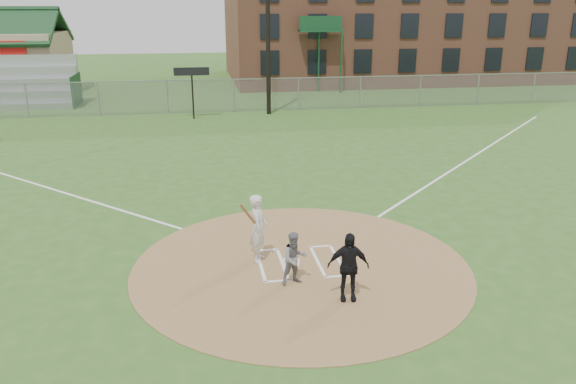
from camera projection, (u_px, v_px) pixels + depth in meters
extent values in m
plane|color=#30591E|center=(301.00, 266.00, 14.04)|extent=(140.00, 140.00, 0.00)
cylinder|color=#9B7649|center=(301.00, 266.00, 14.04)|extent=(8.40, 8.40, 0.02)
cube|color=silver|center=(291.00, 262.00, 14.15)|extent=(0.52, 0.52, 0.03)
cube|color=white|center=(469.00, 159.00, 23.88)|extent=(17.04, 17.04, 0.01)
cube|color=white|center=(21.00, 179.00, 21.06)|extent=(17.04, 17.04, 0.01)
imported|color=slate|center=(295.00, 258.00, 12.92)|extent=(0.71, 0.61, 1.27)
imported|color=black|center=(348.00, 267.00, 12.19)|extent=(0.96, 0.52, 1.56)
cube|color=white|center=(261.00, 265.00, 14.02)|extent=(0.08, 1.80, 0.01)
cube|color=white|center=(282.00, 264.00, 14.10)|extent=(0.08, 1.80, 0.01)
cube|color=white|center=(267.00, 250.00, 14.90)|extent=(0.62, 0.08, 0.01)
cube|color=white|center=(277.00, 281.00, 13.22)|extent=(0.62, 0.08, 0.01)
cube|color=white|center=(338.00, 260.00, 14.33)|extent=(0.08, 1.80, 0.01)
cube|color=white|center=(317.00, 261.00, 14.24)|extent=(0.08, 1.80, 0.01)
cube|color=white|center=(320.00, 246.00, 15.13)|extent=(0.62, 0.08, 0.01)
cube|color=white|center=(336.00, 276.00, 13.44)|extent=(0.62, 0.08, 0.01)
imported|color=silver|center=(258.00, 228.00, 14.05)|extent=(0.56, 0.72, 1.75)
cylinder|color=brown|center=(247.00, 214.00, 13.46)|extent=(0.47, 0.47, 0.70)
cube|color=slate|center=(234.00, 96.00, 34.33)|extent=(56.00, 0.03, 2.00)
cube|color=gray|center=(234.00, 79.00, 34.02)|extent=(56.00, 0.06, 0.06)
cube|color=gray|center=(234.00, 96.00, 34.33)|extent=(56.08, 0.08, 2.00)
cube|color=#194728|center=(77.00, 90.00, 36.70)|extent=(0.08, 3.20, 2.00)
cube|color=red|center=(3.00, 53.00, 37.80)|extent=(3.00, 0.12, 1.60)
cube|color=#194728|center=(321.00, 31.00, 41.20)|extent=(3.20, 1.00, 0.15)
cube|color=#194728|center=(319.00, 61.00, 42.38)|extent=(0.12, 0.12, 4.50)
cube|color=#194728|center=(341.00, 62.00, 41.72)|extent=(0.12, 0.12, 4.50)
cube|color=#194728|center=(321.00, 23.00, 41.03)|extent=(3.20, 0.08, 1.00)
cylinder|color=black|center=(268.00, 10.00, 32.14)|extent=(0.26, 0.26, 12.00)
cylinder|color=black|center=(193.00, 96.00, 32.16)|extent=(0.10, 0.10, 2.60)
cube|color=black|center=(191.00, 71.00, 31.72)|extent=(2.00, 0.10, 0.45)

